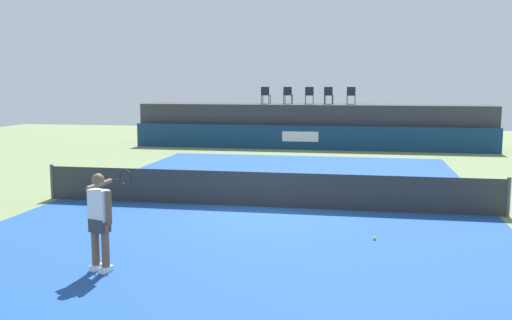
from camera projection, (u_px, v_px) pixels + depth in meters
The scene contains 14 objects.
ground_plane at pixel (280, 187), 18.61m from camera, with size 48.00×48.00×0.00m, color #6B7F51.
court_inner at pixel (264, 207), 15.69m from camera, with size 12.00×22.00×0.00m, color #1C478C.
sponsor_wall at pixel (310, 138), 28.76m from camera, with size 18.00×0.22×1.20m.
spectator_platform at pixel (313, 125), 30.45m from camera, with size 18.00×2.80×2.20m, color #38383D.
spectator_chair_far_left at pixel (266, 94), 30.51m from camera, with size 0.46×0.46×0.89m.
spectator_chair_left at pixel (288, 94), 30.53m from camera, with size 0.46×0.46×0.89m.
spectator_chair_center at pixel (309, 94), 30.28m from camera, with size 0.48×0.48×0.89m.
spectator_chair_right at pixel (329, 94), 30.16m from camera, with size 0.46×0.46×0.89m.
spectator_chair_far_right at pixel (351, 95), 29.94m from camera, with size 0.44×0.44×0.89m.
tennis_net at pixel (264, 190), 15.62m from camera, with size 12.40×0.02×0.95m, color #2D2D2D.
net_post_near at pixel (52, 182), 16.74m from camera, with size 0.10×0.10×1.00m, color #4C4C51.
net_post_far at pixel (508, 197), 14.50m from camera, with size 0.10×0.10×1.00m, color #4C4C51.
tennis_player at pixel (100, 218), 10.28m from camera, with size 0.55×1.25×1.77m.
tennis_ball at pixel (374, 238), 12.41m from camera, with size 0.07×0.07×0.07m, color #D8EA33.
Camera 1 is at (2.58, -15.16, 3.36)m, focal length 40.78 mm.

